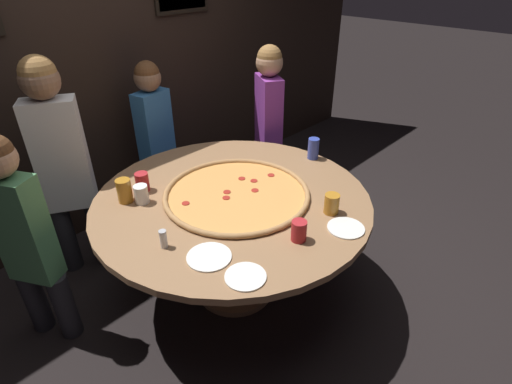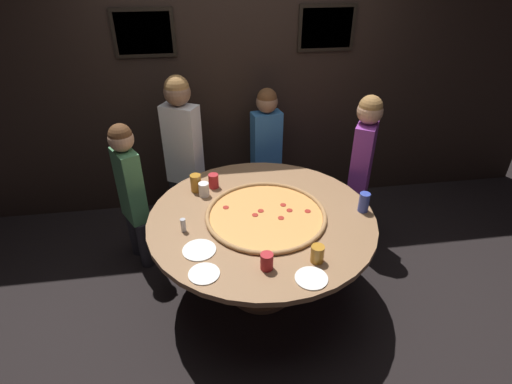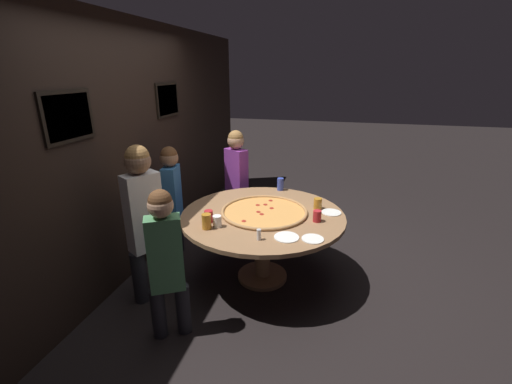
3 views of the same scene
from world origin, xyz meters
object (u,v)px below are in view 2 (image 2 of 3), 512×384
object	(u,v)px
giant_pizza	(266,215)
drink_cup_near_right	(364,202)
dining_table	(262,230)
diner_side_left	(266,147)
diner_side_right	(183,148)
drink_cup_far_left	(204,189)
condiment_shaker	(183,225)
drink_cup_near_left	(317,254)
drink_cup_far_right	(214,181)
diner_far_right	(131,189)
white_plate_right_side	(311,278)
white_plate_near_front	(204,274)
white_plate_beside_cup	(199,250)
drink_cup_by_shaker	(267,261)
diner_far_left	(362,163)
drink_cup_centre_back	(196,183)

from	to	relation	value
giant_pizza	drink_cup_near_right	distance (m)	0.71
dining_table	diner_side_left	world-z (taller)	diner_side_left
dining_table	drink_cup_near_right	size ratio (longest dim) A/B	11.11
diner_side_right	drink_cup_far_left	bearing A→B (deg)	133.52
giant_pizza	condiment_shaker	xyz separation A→B (m)	(-0.58, -0.09, 0.04)
drink_cup_near_left	drink_cup_far_right	xyz separation A→B (m)	(-0.58, 0.97, 0.00)
diner_far_right	condiment_shaker	bearing A→B (deg)	-175.10
drink_cup_far_left	white_plate_right_side	bearing A→B (deg)	-59.55
white_plate_near_front	drink_cup_near_left	bearing A→B (deg)	1.34
white_plate_beside_cup	diner_side_left	world-z (taller)	diner_side_left
drink_cup_by_shaker	diner_far_left	bearing A→B (deg)	47.52
giant_pizza	drink_cup_centre_back	world-z (taller)	drink_cup_centre_back
diner_side_left	diner_far_right	bearing A→B (deg)	13.63
drink_cup_near_right	drink_cup_far_left	world-z (taller)	drink_cup_near_right
drink_cup_centre_back	diner_side_left	world-z (taller)	diner_side_left
drink_cup_far_left	white_plate_beside_cup	world-z (taller)	drink_cup_far_left
giant_pizza	drink_cup_near_left	xyz separation A→B (m)	(0.23, -0.51, 0.04)
diner_side_right	drink_cup_centre_back	bearing A→B (deg)	129.69
white_plate_right_side	drink_cup_by_shaker	bearing A→B (deg)	153.02
giant_pizza	diner_far_left	bearing A→B (deg)	31.94
white_plate_near_front	diner_side_left	bearing A→B (deg)	68.34
white_plate_beside_cup	condiment_shaker	bearing A→B (deg)	114.07
dining_table	drink_cup_centre_back	distance (m)	0.64
drink_cup_centre_back	white_plate_right_side	bearing A→B (deg)	-59.06
diner_side_left	diner_far_right	size ratio (longest dim) A/B	1.03
drink_cup_near_right	white_plate_right_side	xyz separation A→B (m)	(-0.55, -0.62, -0.07)
condiment_shaker	diner_far_left	bearing A→B (deg)	23.81
dining_table	white_plate_near_front	xyz separation A→B (m)	(-0.43, -0.53, 0.13)
white_plate_near_front	condiment_shaker	size ratio (longest dim) A/B	1.95
white_plate_near_front	diner_far_right	world-z (taller)	diner_far_right
drink_cup_by_shaker	white_plate_right_side	xyz separation A→B (m)	(0.24, -0.12, -0.05)
diner_far_left	diner_far_right	size ratio (longest dim) A/B	1.09
dining_table	diner_side_right	bearing A→B (deg)	119.66
giant_pizza	white_plate_beside_cup	distance (m)	0.57
drink_cup_centre_back	diner_far_right	distance (m)	0.55
white_plate_right_side	diner_side_right	xyz separation A→B (m)	(-0.74, 1.64, 0.11)
drink_cup_centre_back	white_plate_near_front	world-z (taller)	drink_cup_centre_back
drink_cup_far_right	diner_far_left	size ratio (longest dim) A/B	0.08
drink_cup_near_right	drink_cup_centre_back	distance (m)	1.28
drink_cup_by_shaker	diner_far_left	world-z (taller)	diner_far_left
drink_cup_near_left	white_plate_near_front	xyz separation A→B (m)	(-0.69, -0.02, -0.05)
white_plate_beside_cup	diner_far_left	size ratio (longest dim) A/B	0.15
diner_side_left	diner_far_right	xyz separation A→B (m)	(-1.20, -0.56, -0.02)
white_plate_beside_cup	condiment_shaker	distance (m)	0.24
dining_table	drink_cup_centre_back	xyz separation A→B (m)	(-0.46, 0.41, 0.20)
diner_side_left	white_plate_right_side	bearing A→B (deg)	77.78
giant_pizza	white_plate_beside_cup	size ratio (longest dim) A/B	4.04
giant_pizza	condiment_shaker	bearing A→B (deg)	-171.58
dining_table	diner_far_right	world-z (taller)	diner_far_right
drink_cup_by_shaker	white_plate_right_side	bearing A→B (deg)	-26.98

